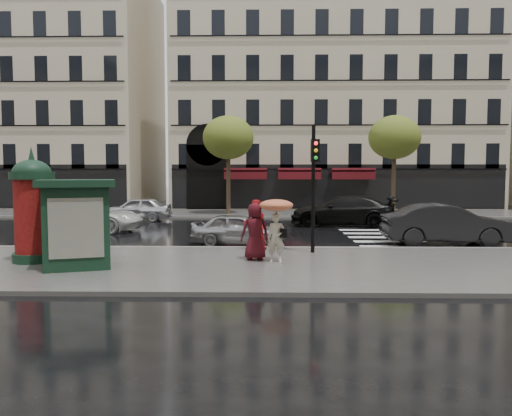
{
  "coord_description": "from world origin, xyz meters",
  "views": [
    {
      "loc": [
        0.53,
        -15.31,
        2.87
      ],
      "look_at": [
        0.19,
        1.5,
        1.68
      ],
      "focal_mm": 35.0,
      "sensor_mm": 36.0,
      "label": 1
    }
  ],
  "objects_px": {
    "traffic_light": "(314,176)",
    "car_silver": "(239,229)",
    "woman_red": "(255,225)",
    "car_far_silver": "(136,209)",
    "newsstand": "(77,222)",
    "woman_umbrella": "(276,219)",
    "morris_column": "(33,207)",
    "man_burgundy": "(255,231)",
    "car_darkgrey": "(446,224)",
    "car_black": "(343,211)",
    "car_white": "(90,217)"
  },
  "relations": [
    {
      "from": "woman_red",
      "to": "morris_column",
      "type": "xyz_separation_m",
      "value": [
        -6.81,
        -2.51,
        0.81
      ]
    },
    {
      "from": "man_burgundy",
      "to": "car_far_silver",
      "type": "relative_size",
      "value": 0.44
    },
    {
      "from": "traffic_light",
      "to": "car_darkgrey",
      "type": "height_order",
      "value": "traffic_light"
    },
    {
      "from": "car_black",
      "to": "newsstand",
      "type": "bearing_deg",
      "value": -29.77
    },
    {
      "from": "newsstand",
      "to": "traffic_light",
      "type": "bearing_deg",
      "value": 21.32
    },
    {
      "from": "woman_umbrella",
      "to": "man_burgundy",
      "type": "distance_m",
      "value": 0.87
    },
    {
      "from": "car_white",
      "to": "car_far_silver",
      "type": "height_order",
      "value": "car_white"
    },
    {
      "from": "man_burgundy",
      "to": "newsstand",
      "type": "distance_m",
      "value": 5.31
    },
    {
      "from": "woman_umbrella",
      "to": "morris_column",
      "type": "xyz_separation_m",
      "value": [
        -7.52,
        -0.04,
        0.38
      ]
    },
    {
      "from": "newsstand",
      "to": "car_black",
      "type": "distance_m",
      "value": 15.85
    },
    {
      "from": "traffic_light",
      "to": "car_silver",
      "type": "height_order",
      "value": "traffic_light"
    },
    {
      "from": "woman_red",
      "to": "car_far_silver",
      "type": "bearing_deg",
      "value": -72.91
    },
    {
      "from": "woman_umbrella",
      "to": "traffic_light",
      "type": "bearing_deg",
      "value": 53.73
    },
    {
      "from": "newsstand",
      "to": "car_darkgrey",
      "type": "height_order",
      "value": "newsstand"
    },
    {
      "from": "man_burgundy",
      "to": "car_far_silver",
      "type": "xyz_separation_m",
      "value": [
        -7.38,
        13.83,
        -0.32
      ]
    },
    {
      "from": "car_silver",
      "to": "car_white",
      "type": "distance_m",
      "value": 8.82
    },
    {
      "from": "newsstand",
      "to": "car_white",
      "type": "distance_m",
      "value": 10.32
    },
    {
      "from": "woman_red",
      "to": "newsstand",
      "type": "height_order",
      "value": "newsstand"
    },
    {
      "from": "morris_column",
      "to": "car_white",
      "type": "bearing_deg",
      "value": 99.05
    },
    {
      "from": "woman_umbrella",
      "to": "car_darkgrey",
      "type": "height_order",
      "value": "woman_umbrella"
    },
    {
      "from": "car_darkgrey",
      "to": "car_black",
      "type": "height_order",
      "value": "car_darkgrey"
    },
    {
      "from": "man_burgundy",
      "to": "newsstand",
      "type": "height_order",
      "value": "newsstand"
    },
    {
      "from": "morris_column",
      "to": "woman_red",
      "type": "bearing_deg",
      "value": 20.26
    },
    {
      "from": "traffic_light",
      "to": "car_darkgrey",
      "type": "relative_size",
      "value": 0.88
    },
    {
      "from": "traffic_light",
      "to": "car_black",
      "type": "relative_size",
      "value": 0.78
    },
    {
      "from": "woman_umbrella",
      "to": "car_far_silver",
      "type": "distance_m",
      "value": 16.33
    },
    {
      "from": "traffic_light",
      "to": "man_burgundy",
      "type": "bearing_deg",
      "value": -144.32
    },
    {
      "from": "man_burgundy",
      "to": "car_darkgrey",
      "type": "relative_size",
      "value": 0.37
    },
    {
      "from": "woman_umbrella",
      "to": "morris_column",
      "type": "relative_size",
      "value": 0.56
    },
    {
      "from": "car_darkgrey",
      "to": "woman_umbrella",
      "type": "bearing_deg",
      "value": 124.89
    },
    {
      "from": "morris_column",
      "to": "car_silver",
      "type": "relative_size",
      "value": 0.95
    },
    {
      "from": "traffic_light",
      "to": "newsstand",
      "type": "xyz_separation_m",
      "value": [
        -7.09,
        -2.77,
        -1.33
      ]
    },
    {
      "from": "woman_red",
      "to": "traffic_light",
      "type": "relative_size",
      "value": 0.41
    },
    {
      "from": "car_far_silver",
      "to": "car_silver",
      "type": "bearing_deg",
      "value": 32.75
    },
    {
      "from": "traffic_light",
      "to": "car_white",
      "type": "height_order",
      "value": "traffic_light"
    },
    {
      "from": "car_black",
      "to": "woman_red",
      "type": "bearing_deg",
      "value": -18.79
    },
    {
      "from": "traffic_light",
      "to": "car_darkgrey",
      "type": "xyz_separation_m",
      "value": [
        5.54,
        2.86,
        -1.95
      ]
    },
    {
      "from": "woman_umbrella",
      "to": "morris_column",
      "type": "bearing_deg",
      "value": -179.66
    },
    {
      "from": "newsstand",
      "to": "car_silver",
      "type": "bearing_deg",
      "value": 49.97
    },
    {
      "from": "woman_red",
      "to": "car_far_silver",
      "type": "height_order",
      "value": "woman_red"
    },
    {
      "from": "newsstand",
      "to": "car_white",
      "type": "height_order",
      "value": "newsstand"
    },
    {
      "from": "car_far_silver",
      "to": "woman_red",
      "type": "bearing_deg",
      "value": 30.86
    },
    {
      "from": "morris_column",
      "to": "newsstand",
      "type": "relative_size",
      "value": 1.38
    },
    {
      "from": "woman_red",
      "to": "car_white",
      "type": "relative_size",
      "value": 0.35
    },
    {
      "from": "traffic_light",
      "to": "car_darkgrey",
      "type": "bearing_deg",
      "value": 27.34
    },
    {
      "from": "woman_umbrella",
      "to": "newsstand",
      "type": "bearing_deg",
      "value": -170.34
    },
    {
      "from": "car_black",
      "to": "car_far_silver",
      "type": "height_order",
      "value": "car_black"
    },
    {
      "from": "woman_umbrella",
      "to": "man_burgundy",
      "type": "height_order",
      "value": "woman_umbrella"
    },
    {
      "from": "woman_red",
      "to": "car_darkgrey",
      "type": "height_order",
      "value": "woman_red"
    },
    {
      "from": "newsstand",
      "to": "car_silver",
      "type": "relative_size",
      "value": 0.68
    }
  ]
}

